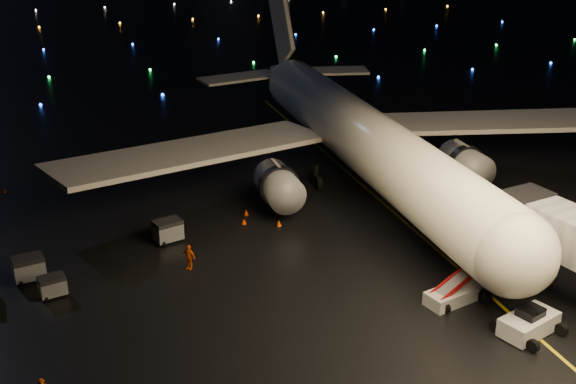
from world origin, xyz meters
name	(u,v)px	position (x,y,z in m)	size (l,w,h in m)	color
lane_centre	(399,217)	(12.00, 15.00, 0.01)	(0.25, 80.00, 0.02)	gold
airliner	(352,96)	(11.70, 25.30, 8.13)	(57.42, 54.55, 16.27)	silver
pushback_tug	(529,321)	(11.67, -3.67, 0.93)	(3.90, 2.04, 1.85)	silver
belt_loader	(456,281)	(9.28, 1.28, 1.54)	(6.34, 1.73, 3.07)	silver
crew_c	(189,257)	(-7.02, 11.63, 0.98)	(1.15, 0.48, 1.97)	#F65A07
safety_cone_0	(244,221)	(-1.08, 17.97, 0.24)	(0.42, 0.42, 0.47)	#F14502
safety_cone_1	(246,212)	(-0.39, 19.71, 0.25)	(0.44, 0.44, 0.50)	#F14502
safety_cone_2	(279,223)	(1.61, 16.64, 0.26)	(0.45, 0.45, 0.52)	#F14502
safety_cone_3	(4,190)	(-20.48, 31.83, 0.25)	(0.44, 0.44, 0.50)	#F14502
taxiway_lights	(128,38)	(0.00, 106.00, 0.18)	(164.00, 92.00, 0.36)	black
baggage_cart_0	(168,231)	(-7.71, 16.70, 0.91)	(2.15, 1.50, 1.83)	slate
baggage_cart_1	(52,286)	(-16.75, 10.73, 0.75)	(1.77, 1.24, 1.51)	slate
baggage_cart_2	(29,269)	(-18.28, 13.63, 0.92)	(2.15, 1.51, 1.83)	slate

